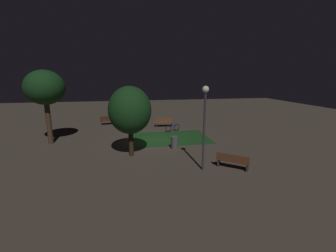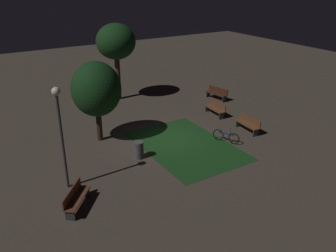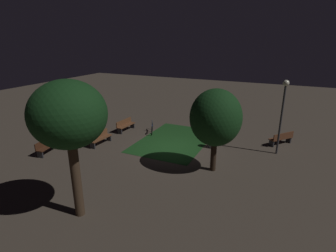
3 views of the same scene
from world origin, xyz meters
The scene contains 11 objects.
ground_plane centered at (0.00, 0.00, 0.00)m, with size 60.00×60.00×0.00m, color #473D33.
grass_lawn centered at (-1.22, -0.41, 0.01)m, with size 6.68×4.49×0.01m, color #194219.
bench_front_right centered at (-1.55, -4.71, 0.48)m, with size 1.83×0.61×0.88m.
bench_corner centered at (1.54, -4.71, 0.48)m, with size 1.83×0.60×0.88m.
bench_path_side centered at (-3.56, 6.50, 0.48)m, with size 1.70×1.51×0.88m.
bench_lawn_edge centered at (4.04, -6.83, 0.48)m, with size 1.85×0.77×0.88m.
tree_back_left centered at (1.96, 3.28, 2.99)m, with size 2.70×2.70×4.52m.
tree_near_wall centered at (8.01, -0.62, 4.22)m, with size 2.82×2.82×5.55m.
lamp_post_plaza_west centered at (-1.87, 6.32, 3.13)m, with size 0.36×0.36×4.62m.
trash_bin centered at (-1.12, 2.41, 0.45)m, with size 0.52×0.52×0.90m, color #4C4C4C.
bicycle centered at (-2.03, -2.61, 0.34)m, with size 1.48×0.76×0.93m.
Camera 1 is at (2.18, 17.44, 5.13)m, focal length 24.01 mm.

